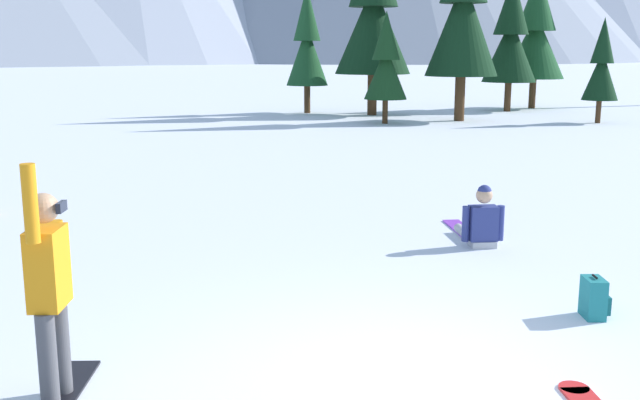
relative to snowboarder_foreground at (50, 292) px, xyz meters
name	(u,v)px	position (x,y,z in m)	size (l,w,h in m)	color
ground_plane	(409,380)	(2.97, 0.10, -0.96)	(800.00, 800.00, 0.00)	white
snowboarder_foreground	(50,292)	(0.00, 0.00, 0.00)	(0.42, 1.59, 2.03)	black
snowboarder_midground	(479,223)	(5.07, 4.53, -0.64)	(0.63, 1.83, 0.93)	#B7B7BC
backpack_teal	(594,298)	(5.31, 1.38, -0.74)	(0.29, 0.34, 0.47)	#1E7A7F
pine_tree_leaning	(373,11)	(7.53, 26.46, 3.49)	(3.28, 3.28, 8.15)	#472D19
pine_tree_twin	(511,38)	(14.19, 27.70, 2.40)	(2.48, 2.48, 6.16)	#472D19
pine_tree_young	(386,63)	(7.34, 22.61, 1.39)	(1.66, 1.66, 4.30)	#472D19
pine_tree_tall	(602,66)	(15.71, 21.89, 1.26)	(1.38, 1.38, 4.07)	#472D19
pine_tree_slender	(307,44)	(4.80, 27.86, 2.12)	(1.88, 1.88, 5.65)	#472D19
pine_tree_short	(536,34)	(16.07, 29.38, 2.62)	(2.87, 2.87, 6.55)	#472D19
pine_tree_broad	(463,8)	(10.56, 23.41, 3.48)	(2.90, 2.90, 8.15)	#472D19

